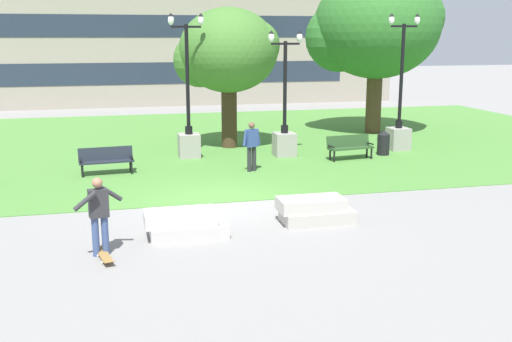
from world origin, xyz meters
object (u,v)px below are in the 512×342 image
(person_skateboarder, at_px, (99,212))
(lamp_post_center, at_px, (284,131))
(park_bench_near_right, at_px, (106,159))
(person_bystander_near_lawn, at_px, (252,144))
(concrete_block_left, at_px, (315,210))
(lamp_post_right, at_px, (189,129))
(trash_bin, at_px, (383,143))
(skateboard, at_px, (105,256))
(lamp_post_left, at_px, (399,123))
(concrete_block_center, at_px, (185,224))
(park_bench_far_left, at_px, (350,146))

(person_skateboarder, relative_size, lamp_post_center, 0.36)
(park_bench_near_right, relative_size, person_bystander_near_lawn, 1.08)
(park_bench_near_right, distance_m, person_bystander_near_lawn, 4.95)
(concrete_block_left, distance_m, park_bench_near_right, 8.43)
(person_skateboarder, distance_m, person_bystander_near_lawn, 8.68)
(lamp_post_center, relative_size, person_bystander_near_lawn, 2.79)
(lamp_post_right, distance_m, trash_bin, 7.61)
(skateboard, relative_size, park_bench_near_right, 0.56)
(trash_bin, bearing_deg, park_bench_near_right, -175.19)
(concrete_block_left, relative_size, person_bystander_near_lawn, 1.11)
(lamp_post_left, distance_m, person_bystander_near_lawn, 7.20)
(person_skateboarder, xyz_separation_m, lamp_post_center, (6.83, 9.46, 0.02))
(lamp_post_right, bearing_deg, concrete_block_center, -97.98)
(trash_bin, bearing_deg, person_bystander_near_lawn, -164.05)
(lamp_post_left, relative_size, trash_bin, 5.66)
(concrete_block_left, height_order, person_skateboarder, person_skateboarder)
(concrete_block_center, relative_size, lamp_post_center, 0.40)
(lamp_post_left, bearing_deg, trash_bin, -140.83)
(lamp_post_right, relative_size, person_bystander_near_lawn, 3.15)
(concrete_block_center, relative_size, concrete_block_left, 1.01)
(lamp_post_right, bearing_deg, person_bystander_near_lawn, -58.90)
(skateboard, height_order, park_bench_far_left, park_bench_far_left)
(concrete_block_left, distance_m, lamp_post_left, 10.72)
(concrete_block_center, distance_m, lamp_post_left, 13.23)
(trash_bin, height_order, person_bystander_near_lawn, person_bystander_near_lawn)
(park_bench_near_right, distance_m, lamp_post_center, 6.93)
(person_skateboarder, xyz_separation_m, lamp_post_left, (11.73, 9.61, 0.14))
(person_skateboarder, distance_m, trash_bin, 13.79)
(skateboard, xyz_separation_m, lamp_post_left, (11.66, 9.90, 1.03))
(park_bench_near_right, bearing_deg, person_bystander_near_lawn, -8.61)
(lamp_post_left, distance_m, lamp_post_center, 4.90)
(person_bystander_near_lawn, bearing_deg, lamp_post_left, 20.28)
(concrete_block_center, xyz_separation_m, person_bystander_near_lawn, (3.08, 6.31, 0.68))
(lamp_post_left, xyz_separation_m, person_bystander_near_lawn, (-6.76, -2.50, -0.13))
(park_bench_far_left, xyz_separation_m, lamp_post_right, (-5.85, 1.82, 0.57))
(concrete_block_center, bearing_deg, park_bench_near_right, 104.27)
(park_bench_near_right, bearing_deg, person_skateboarder, -90.75)
(person_skateboarder, relative_size, trash_bin, 1.78)
(skateboard, distance_m, lamp_post_left, 15.33)
(lamp_post_center, bearing_deg, lamp_post_right, 170.52)
(skateboard, bearing_deg, park_bench_near_right, 89.79)
(skateboard, relative_size, lamp_post_center, 0.22)
(person_bystander_near_lawn, bearing_deg, park_bench_near_right, 171.39)
(concrete_block_center, bearing_deg, person_bystander_near_lawn, 63.99)
(skateboard, xyz_separation_m, trash_bin, (10.59, 9.03, 0.42))
(person_skateboarder, distance_m, park_bench_far_left, 12.25)
(park_bench_near_right, height_order, lamp_post_center, lamp_post_center)
(lamp_post_center, relative_size, trash_bin, 4.98)
(park_bench_near_right, xyz_separation_m, trash_bin, (10.56, 0.89, -0.04))
(park_bench_near_right, height_order, person_bystander_near_lawn, person_bystander_near_lawn)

